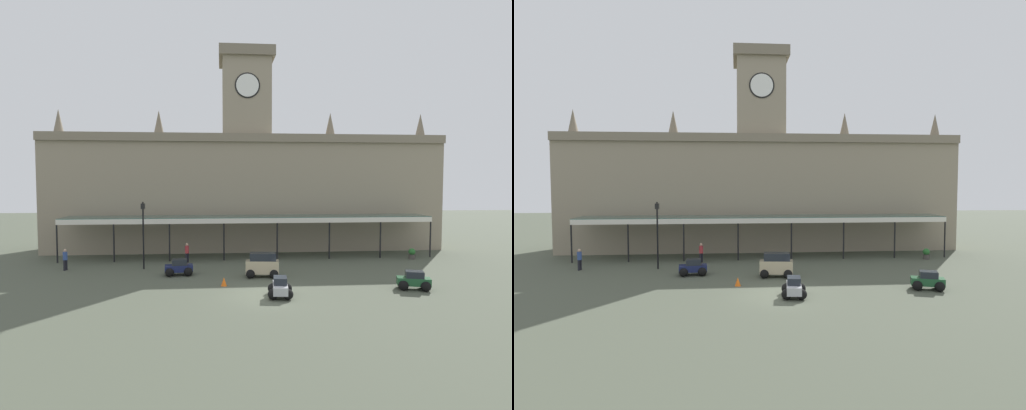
% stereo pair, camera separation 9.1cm
% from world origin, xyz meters
% --- Properties ---
extents(ground_plane, '(140.00, 140.00, 0.00)m').
position_xyz_m(ground_plane, '(0.00, 0.00, 0.00)').
color(ground_plane, '#494F40').
extents(station_building, '(39.40, 6.46, 20.16)m').
position_xyz_m(station_building, '(0.00, 18.19, 6.52)').
color(station_building, gray).
rests_on(station_building, ground).
extents(entrance_canopy, '(33.29, 3.26, 3.79)m').
position_xyz_m(entrance_canopy, '(0.00, 12.73, 3.63)').
color(entrance_canopy, '#38564C').
rests_on(entrance_canopy, ground).
extents(car_beige_van, '(2.49, 1.78, 1.77)m').
position_xyz_m(car_beige_van, '(0.38, 4.83, 0.81)').
color(car_beige_van, tan).
rests_on(car_beige_van, ground).
extents(car_navy_sedan, '(2.13, 1.66, 1.19)m').
position_xyz_m(car_navy_sedan, '(-5.75, 5.94, 0.50)').
color(car_navy_sedan, '#19214C').
rests_on(car_navy_sedan, ground).
extents(car_green_sedan, '(2.22, 1.88, 1.19)m').
position_xyz_m(car_green_sedan, '(9.78, 0.57, 0.50)').
color(car_green_sedan, '#1E512D').
rests_on(car_green_sedan, ground).
extents(car_silver_sedan, '(1.67, 2.14, 1.19)m').
position_xyz_m(car_silver_sedan, '(0.94, -0.36, 0.50)').
color(car_silver_sedan, '#B2B5BA').
rests_on(car_silver_sedan, ground).
extents(pedestrian_near_entrance, '(0.34, 0.35, 1.67)m').
position_xyz_m(pedestrian_near_entrance, '(-5.54, 10.67, 0.91)').
color(pedestrian_near_entrance, black).
rests_on(pedestrian_near_entrance, ground).
extents(pedestrian_crossing_forecourt, '(0.34, 0.38, 1.67)m').
position_xyz_m(pedestrian_crossing_forecourt, '(-14.81, 8.40, 0.91)').
color(pedestrian_crossing_forecourt, black).
rests_on(pedestrian_crossing_forecourt, ground).
extents(victorian_lamppost, '(0.30, 0.30, 5.36)m').
position_xyz_m(victorian_lamppost, '(-8.77, 8.42, 3.30)').
color(victorian_lamppost, black).
rests_on(victorian_lamppost, ground).
extents(traffic_cone, '(0.40, 0.40, 0.57)m').
position_xyz_m(traffic_cone, '(-2.44, 2.47, 0.29)').
color(traffic_cone, orange).
rests_on(traffic_cone, ground).
extents(planter_by_canopy, '(0.60, 0.60, 0.96)m').
position_xyz_m(planter_by_canopy, '(14.46, 10.65, 0.49)').
color(planter_by_canopy, '#47423D').
rests_on(planter_by_canopy, ground).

